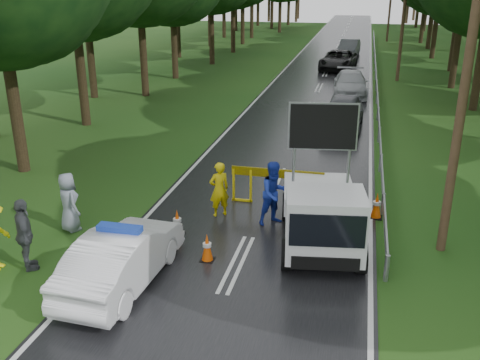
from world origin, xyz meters
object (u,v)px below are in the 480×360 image
(work_truck, at_px, (322,213))
(queue_car_second, at_px, (350,84))
(civilian, at_px, (275,193))
(barrier, at_px, (277,178))
(officer, at_px, (219,189))
(queue_car_third, at_px, (338,60))
(queue_car_fourth, at_px, (349,48))
(queue_car_first, at_px, (343,112))
(police_sedan, at_px, (122,258))

(work_truck, height_order, queue_car_second, work_truck)
(civilian, bearing_deg, barrier, 56.22)
(work_truck, height_order, civilian, work_truck)
(barrier, height_order, officer, officer)
(officer, xyz_separation_m, queue_car_third, (2.00, 29.15, -0.10))
(work_truck, xyz_separation_m, queue_car_fourth, (-0.64, 38.73, -0.23))
(queue_car_first, xyz_separation_m, queue_car_third, (-1.19, 17.91, -0.03))
(queue_car_first, relative_size, queue_car_second, 0.93)
(police_sedan, bearing_deg, barrier, -113.95)
(queue_car_first, bearing_deg, queue_car_fourth, 93.58)
(queue_car_first, relative_size, queue_car_third, 0.84)
(officer, distance_m, queue_car_third, 29.22)
(work_truck, relative_size, queue_car_first, 1.04)
(queue_car_second, bearing_deg, police_sedan, -103.87)
(police_sedan, relative_size, civilian, 2.23)
(police_sedan, height_order, officer, officer)
(police_sedan, height_order, work_truck, work_truck)
(work_truck, xyz_separation_m, civilian, (-1.47, 1.17, -0.03))
(civilian, distance_m, queue_car_third, 29.32)
(work_truck, bearing_deg, queue_car_second, 81.67)
(civilian, relative_size, queue_car_second, 0.39)
(police_sedan, height_order, queue_car_first, queue_car_first)
(police_sedan, bearing_deg, work_truck, -143.10)
(queue_car_third, xyz_separation_m, queue_car_fourth, (0.55, 8.24, -0.00))
(work_truck, xyz_separation_m, barrier, (-1.61, 2.56, -0.07))
(officer, relative_size, queue_car_second, 0.35)
(barrier, xyz_separation_m, officer, (-1.58, -1.22, -0.06))
(police_sedan, bearing_deg, queue_car_third, -92.65)
(queue_car_fourth, bearing_deg, barrier, -86.38)
(civilian, height_order, queue_car_second, civilian)
(officer, bearing_deg, queue_car_second, -136.89)
(civilian, xyz_separation_m, queue_car_third, (0.28, 29.32, -0.20))
(barrier, relative_size, civilian, 1.53)
(civilian, bearing_deg, queue_car_first, 42.96)
(officer, relative_size, queue_car_fourth, 0.37)
(civilian, height_order, queue_car_fourth, civilian)
(queue_car_second, bearing_deg, civilian, -97.67)
(work_truck, bearing_deg, queue_car_first, 81.94)
(police_sedan, xyz_separation_m, officer, (1.21, 4.32, 0.17))
(officer, xyz_separation_m, queue_car_first, (3.19, 11.24, -0.07))
(officer, distance_m, civilian, 1.74)
(officer, bearing_deg, queue_car_fourth, -131.17)
(civilian, height_order, queue_car_third, civilian)
(barrier, xyz_separation_m, queue_car_fourth, (0.97, 36.17, -0.16))
(queue_car_second, distance_m, queue_car_third, 9.87)
(queue_car_fourth, bearing_deg, work_truck, -83.89)
(work_truck, height_order, officer, work_truck)
(civilian, distance_m, queue_car_second, 19.60)
(police_sedan, distance_m, officer, 4.49)
(barrier, bearing_deg, queue_car_first, 81.19)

